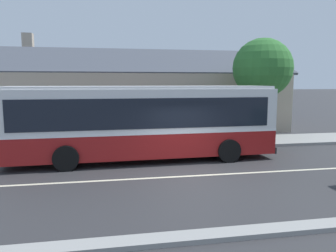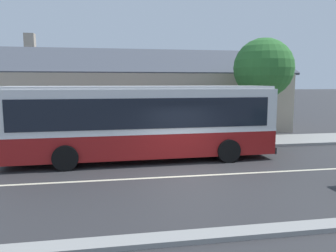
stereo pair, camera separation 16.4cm
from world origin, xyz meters
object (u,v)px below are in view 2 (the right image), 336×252
at_px(bench_down_street, 109,138).
at_px(street_tree_primary, 263,70).
at_px(transit_bus, 142,121).
at_px(bench_by_building, 31,141).
at_px(bus_stop_sign, 249,116).

bearing_deg(bench_down_street, street_tree_primary, 9.07).
distance_m(transit_bus, street_tree_primary, 8.81).
height_order(bench_by_building, bench_down_street, same).
xyz_separation_m(bench_by_building, street_tree_primary, (12.75, 1.43, 3.53)).
distance_m(transit_bus, bench_by_building, 5.94).
relative_size(bench_by_building, bus_stop_sign, 0.73).
relative_size(bench_down_street, street_tree_primary, 0.29).
bearing_deg(bench_down_street, bench_by_building, 179.86).
bearing_deg(bench_by_building, bus_stop_sign, -2.26).
xyz_separation_m(bench_by_building, bench_down_street, (3.75, -0.01, -0.00)).
height_order(transit_bus, bench_down_street, transit_bus).
xyz_separation_m(street_tree_primary, bus_stop_sign, (-1.66, -1.87, -2.46)).
bearing_deg(transit_bus, bench_by_building, 154.25).
relative_size(transit_bus, bus_stop_sign, 4.82).
bearing_deg(street_tree_primary, bench_by_building, -173.61).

